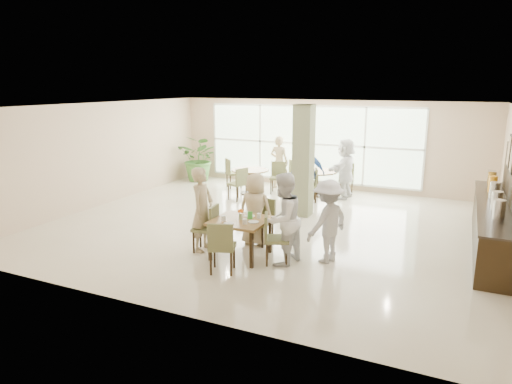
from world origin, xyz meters
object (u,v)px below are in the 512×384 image
at_px(adult_a, 308,173).
at_px(adult_b, 345,169).
at_px(teen_right, 283,219).
at_px(teen_far, 255,209).
at_px(buffet_counter, 493,222).
at_px(round_table_right, 317,176).
at_px(main_table, 241,224).
at_px(adult_standing, 279,162).
at_px(teen_left, 202,209).
at_px(round_table_left, 250,175).
at_px(teen_standing, 328,221).
at_px(potted_plant, 200,158).

relative_size(adult_a, adult_b, 0.93).
bearing_deg(adult_b, teen_right, 6.75).
xyz_separation_m(teen_far, teen_right, (0.90, -0.75, 0.11)).
bearing_deg(buffet_counter, round_table_right, 147.84).
bearing_deg(main_table, adult_standing, 104.91).
xyz_separation_m(round_table_right, teen_left, (-0.68, -5.44, 0.25)).
height_order(main_table, teen_left, teen_left).
height_order(main_table, adult_b, adult_b).
distance_m(teen_far, adult_b, 4.75).
relative_size(adult_a, adult_standing, 0.97).
bearing_deg(round_table_left, adult_standing, 62.92).
xyz_separation_m(buffet_counter, teen_far, (-4.47, -1.80, 0.21)).
bearing_deg(teen_far, teen_right, 141.15).
distance_m(adult_a, adult_standing, 1.80).
distance_m(round_table_right, adult_a, 0.83).
relative_size(buffet_counter, teen_standing, 2.98).
bearing_deg(adult_standing, adult_a, 143.70).
bearing_deg(round_table_left, teen_right, -58.40).
relative_size(potted_plant, teen_left, 0.92).
xyz_separation_m(teen_far, adult_a, (-0.16, 3.90, 0.06)).
height_order(teen_left, teen_standing, teen_left).
bearing_deg(adult_a, adult_standing, 131.76).
bearing_deg(adult_standing, teen_left, 101.90).
relative_size(round_table_right, buffet_counter, 0.26).
relative_size(round_table_right, teen_right, 0.70).
bearing_deg(main_table, teen_far, 93.07).
xyz_separation_m(main_table, potted_plant, (-4.48, 5.81, 0.11)).
xyz_separation_m(potted_plant, teen_far, (4.44, -5.05, -0.02)).
relative_size(main_table, potted_plant, 0.66).
height_order(main_table, round_table_right, same).
bearing_deg(potted_plant, adult_a, -15.01).
relative_size(teen_right, adult_b, 0.98).
bearing_deg(teen_far, adult_b, -98.08).
distance_m(round_table_left, teen_far, 4.55).
relative_size(buffet_counter, teen_left, 2.77).
bearing_deg(teen_standing, teen_left, -56.94).
bearing_deg(teen_left, buffet_counter, -67.32).
distance_m(buffet_counter, teen_left, 5.88).
bearing_deg(teen_standing, teen_far, -77.52).
bearing_deg(teen_standing, adult_a, -134.19).
xyz_separation_m(round_table_left, adult_b, (2.77, 0.63, 0.30)).
bearing_deg(adult_a, teen_left, -104.89).
height_order(teen_far, teen_standing, teen_standing).
relative_size(main_table, buffet_counter, 0.22).
height_order(round_table_right, teen_left, teen_left).
bearing_deg(teen_right, adult_a, -154.05).
relative_size(round_table_left, teen_far, 0.75).
bearing_deg(teen_standing, round_table_left, -117.08).
bearing_deg(teen_right, round_table_right, -156.17).
bearing_deg(round_table_right, teen_standing, -70.60).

